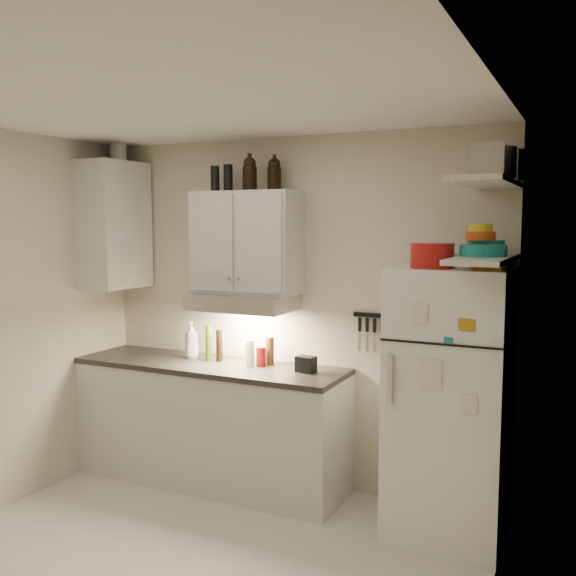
% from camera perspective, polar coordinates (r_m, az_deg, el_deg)
% --- Properties ---
extents(ceiling, '(3.20, 3.00, 0.02)m').
position_cam_1_polar(ceiling, '(3.53, -10.49, 16.19)').
color(ceiling, white).
rests_on(ceiling, ground).
extents(back_wall, '(3.20, 0.02, 2.60)m').
position_cam_1_polar(back_wall, '(4.82, 0.48, -2.16)').
color(back_wall, beige).
rests_on(back_wall, ground).
extents(right_wall, '(0.02, 3.00, 2.60)m').
position_cam_1_polar(right_wall, '(2.92, 16.75, -7.71)').
color(right_wall, beige).
rests_on(right_wall, ground).
extents(base_cabinet, '(2.10, 0.60, 0.88)m').
position_cam_1_polar(base_cabinet, '(5.01, -6.91, -12.00)').
color(base_cabinet, silver).
rests_on(base_cabinet, floor).
extents(countertop, '(2.10, 0.62, 0.04)m').
position_cam_1_polar(countertop, '(4.89, -6.98, -6.86)').
color(countertop, '#2C2A26').
rests_on(countertop, base_cabinet).
extents(upper_cabinet, '(0.80, 0.33, 0.75)m').
position_cam_1_polar(upper_cabinet, '(4.76, -3.70, 4.07)').
color(upper_cabinet, silver).
rests_on(upper_cabinet, back_wall).
extents(side_cabinet, '(0.33, 0.55, 1.00)m').
position_cam_1_polar(side_cabinet, '(5.30, -15.23, 5.41)').
color(side_cabinet, silver).
rests_on(side_cabinet, left_wall).
extents(range_hood, '(0.76, 0.46, 0.12)m').
position_cam_1_polar(range_hood, '(4.73, -4.05, -1.22)').
color(range_hood, silver).
rests_on(range_hood, back_wall).
extents(fridge, '(0.70, 0.68, 1.70)m').
position_cam_1_polar(fridge, '(4.19, 14.20, -9.84)').
color(fridge, white).
rests_on(fridge, floor).
extents(shelf_hi, '(0.30, 0.95, 0.03)m').
position_cam_1_polar(shelf_hi, '(3.88, 17.22, 8.97)').
color(shelf_hi, silver).
rests_on(shelf_hi, right_wall).
extents(shelf_lo, '(0.30, 0.95, 0.03)m').
position_cam_1_polar(shelf_lo, '(3.88, 17.02, 2.47)').
color(shelf_lo, silver).
rests_on(shelf_lo, right_wall).
extents(knife_strip, '(0.42, 0.02, 0.03)m').
position_cam_1_polar(knife_strip, '(4.54, 8.36, -2.46)').
color(knife_strip, black).
rests_on(knife_strip, back_wall).
extents(dutch_oven, '(0.34, 0.34, 0.15)m').
position_cam_1_polar(dutch_oven, '(3.91, 12.68, 2.82)').
color(dutch_oven, '#A41513').
rests_on(dutch_oven, fridge).
extents(book_stack, '(0.22, 0.25, 0.07)m').
position_cam_1_polar(book_stack, '(3.86, 17.84, 2.08)').
color(book_stack, '#B17F16').
rests_on(book_stack, fridge).
extents(spice_jar, '(0.07, 0.07, 0.09)m').
position_cam_1_polar(spice_jar, '(3.91, 14.35, 2.35)').
color(spice_jar, silver).
rests_on(spice_jar, fridge).
extents(stock_pot, '(0.29, 0.29, 0.19)m').
position_cam_1_polar(stock_pot, '(4.15, 18.82, 10.19)').
color(stock_pot, silver).
rests_on(stock_pot, shelf_hi).
extents(tin_a, '(0.22, 0.21, 0.18)m').
position_cam_1_polar(tin_a, '(3.81, 17.92, 10.56)').
color(tin_a, '#AAAAAD').
rests_on(tin_a, shelf_hi).
extents(tin_b, '(0.19, 0.19, 0.17)m').
position_cam_1_polar(tin_b, '(3.60, 17.26, 10.84)').
color(tin_b, '#AAAAAD').
rests_on(tin_b, shelf_hi).
extents(bowl_teal, '(0.22, 0.22, 0.09)m').
position_cam_1_polar(bowl_teal, '(4.09, 17.18, 3.47)').
color(bowl_teal, '#17807D').
rests_on(bowl_teal, shelf_lo).
extents(bowl_orange, '(0.18, 0.18, 0.05)m').
position_cam_1_polar(bowl_orange, '(4.04, 16.74, 4.46)').
color(bowl_orange, '#CE4C13').
rests_on(bowl_orange, bowl_teal).
extents(bowl_yellow, '(0.14, 0.14, 0.04)m').
position_cam_1_polar(bowl_yellow, '(4.04, 16.76, 5.16)').
color(bowl_yellow, gold).
rests_on(bowl_yellow, bowl_orange).
extents(plates, '(0.30, 0.30, 0.07)m').
position_cam_1_polar(plates, '(3.89, 16.94, 3.20)').
color(plates, '#17807D').
rests_on(plates, shelf_lo).
extents(growler_a, '(0.14, 0.14, 0.25)m').
position_cam_1_polar(growler_a, '(4.72, -3.42, 10.13)').
color(growler_a, black).
rests_on(growler_a, upper_cabinet).
extents(growler_b, '(0.12, 0.12, 0.24)m').
position_cam_1_polar(growler_b, '(4.70, -1.22, 10.10)').
color(growler_b, black).
rests_on(growler_b, upper_cabinet).
extents(thermos_a, '(0.09, 0.09, 0.20)m').
position_cam_1_polar(thermos_a, '(4.84, -5.35, 9.70)').
color(thermos_a, black).
rests_on(thermos_a, upper_cabinet).
extents(thermos_b, '(0.08, 0.08, 0.19)m').
position_cam_1_polar(thermos_b, '(4.86, -6.50, 9.62)').
color(thermos_b, black).
rests_on(thermos_b, upper_cabinet).
extents(side_jar, '(0.18, 0.18, 0.18)m').
position_cam_1_polar(side_jar, '(5.42, -14.87, 11.66)').
color(side_jar, silver).
rests_on(side_jar, side_cabinet).
extents(soap_bottle, '(0.15, 0.16, 0.32)m').
position_cam_1_polar(soap_bottle, '(5.05, -8.59, -4.40)').
color(soap_bottle, silver).
rests_on(soap_bottle, countertop).
extents(pepper_mill, '(0.08, 0.08, 0.21)m').
position_cam_1_polar(pepper_mill, '(4.78, -1.63, -5.61)').
color(pepper_mill, brown).
rests_on(pepper_mill, countertop).
extents(oil_bottle, '(0.06, 0.06, 0.27)m').
position_cam_1_polar(oil_bottle, '(4.95, -7.05, -4.88)').
color(oil_bottle, '#415A16').
rests_on(oil_bottle, countertop).
extents(vinegar_bottle, '(0.07, 0.07, 0.25)m').
position_cam_1_polar(vinegar_bottle, '(4.91, -6.11, -5.10)').
color(vinegar_bottle, black).
rests_on(vinegar_bottle, countertop).
extents(clear_bottle, '(0.08, 0.08, 0.20)m').
position_cam_1_polar(clear_bottle, '(4.73, -3.41, -5.79)').
color(clear_bottle, silver).
rests_on(clear_bottle, countertop).
extents(red_jar, '(0.09, 0.09, 0.14)m').
position_cam_1_polar(red_jar, '(4.73, -2.42, -6.12)').
color(red_jar, '#A41513').
rests_on(red_jar, countertop).
extents(caddy, '(0.14, 0.11, 0.11)m').
position_cam_1_polar(caddy, '(4.55, 1.60, -6.79)').
color(caddy, black).
rests_on(caddy, countertop).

